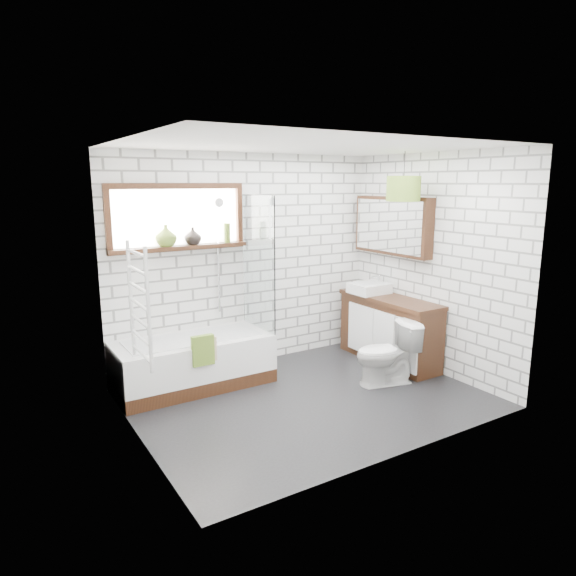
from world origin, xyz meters
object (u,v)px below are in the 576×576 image
vanity (389,330)px  pendant (403,189)px  bathtub (194,362)px  basin (369,288)px  toilet (387,354)px

vanity → pendant: 1.73m
bathtub → pendant: size_ratio=4.45×
basin → pendant: 1.37m
basin → toilet: basin is taller
pendant → vanity: bearing=63.4°
bathtub → toilet: 2.09m
basin → pendant: pendant is taller
bathtub → toilet: toilet is taller
toilet → pendant: size_ratio=1.85×
vanity → pendant: (-0.14, -0.28, 1.70)m
bathtub → toilet: (1.81, -1.04, 0.08)m
bathtub → vanity: bearing=-12.4°
vanity → toilet: vanity is taller
bathtub → basin: 2.36m
toilet → bathtub: bearing=-105.7°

